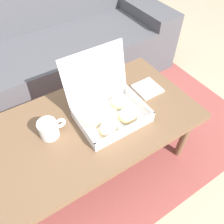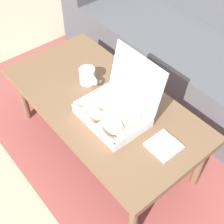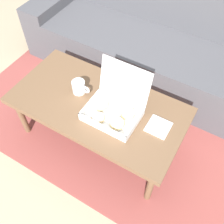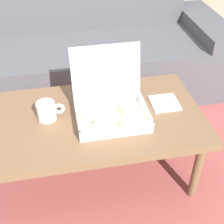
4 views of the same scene
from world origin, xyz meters
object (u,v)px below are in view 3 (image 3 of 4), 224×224
(pastry_box, at_px, (114,108))
(couch, at_px, (153,46))
(coffee_mug, at_px, (79,87))
(coffee_table, at_px, (98,107))

(pastry_box, bearing_deg, couch, 98.37)
(pastry_box, bearing_deg, coffee_mug, 172.24)
(coffee_table, relative_size, pastry_box, 3.50)
(couch, xyz_separation_m, coffee_table, (0.00, -0.91, 0.10))
(couch, distance_m, coffee_mug, 0.91)
(pastry_box, xyz_separation_m, coffee_mug, (-0.30, 0.04, -0.01))
(couch, distance_m, coffee_table, 0.91)
(pastry_box, bearing_deg, coffee_table, 174.65)
(couch, height_order, coffee_mug, couch)
(coffee_table, relative_size, coffee_mug, 8.84)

